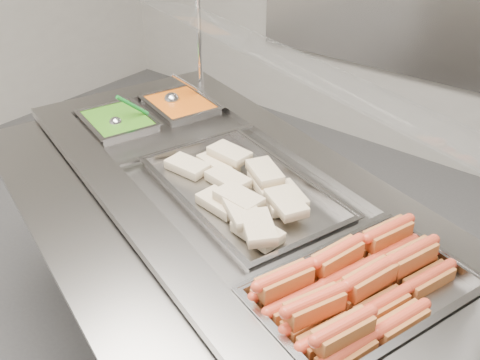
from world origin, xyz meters
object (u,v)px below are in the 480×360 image
Objects in this scene: pan_wraps at (242,194)px; ladle at (173,99)px; sneeze_guard at (289,63)px; steam_counter at (233,278)px; pan_hotdogs at (362,300)px; serving_spoon at (119,120)px.

ladle is (-0.69, 0.37, 0.04)m from pan_wraps.
ladle is at bearing 151.91° from pan_wraps.
steam_counter is at bearing -108.14° from sneeze_guard.
pan_hotdogs is (0.61, -0.20, 0.42)m from steam_counter.
pan_wraps is (-0.01, -0.23, -0.40)m from sneeze_guard.
sneeze_guard is at bearing 87.20° from pan_wraps.
sneeze_guard is 9.06× the size of ladle.
sneeze_guard reaches higher than ladle.
pan_hotdogs is (0.54, -0.42, -0.42)m from sneeze_guard.
sneeze_guard is 0.47m from pan_wraps.
pan_hotdogs is 0.58m from pan_wraps.
serving_spoon is at bearing 175.55° from steam_counter.
pan_hotdogs is 3.71× the size of serving_spoon.
pan_wraps is at bearing 161.85° from pan_hotdogs.
pan_wraps is at bearing -28.09° from ladle.
sneeze_guard reaches higher than steam_counter.
pan_hotdogs is 1.29m from serving_spoon.
sneeze_guard is (0.07, 0.21, 0.84)m from steam_counter.
steam_counter is 12.08× the size of serving_spoon.
sneeze_guard is 0.83m from serving_spoon.
ladle is 1.08× the size of serving_spoon.
serving_spoon is at bearing 174.37° from pan_wraps.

